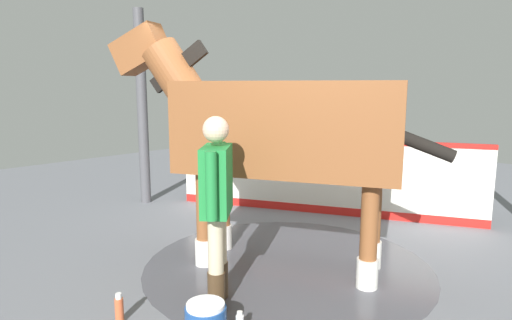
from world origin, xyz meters
The scene contains 7 objects.
ground_plane centered at (0.00, 0.00, -0.01)m, with size 16.00×16.00×0.02m, color slate.
wet_patch centered at (-0.33, -0.07, 0.00)m, with size 2.98×2.98×0.00m, color #4C4C54.
barrier_wall centered at (1.52, 0.79, 0.52)m, with size 1.95×4.07×1.11m.
roof_post_near centered at (0.07, 3.23, 1.51)m, with size 0.16×0.16×3.01m, color #4C4C51.
horse centered at (-0.38, 0.04, 1.43)m, with size 1.83×3.29×2.52m.
handler centered at (-1.35, -0.14, 0.93)m, with size 0.52×0.47×1.62m.
bottle_spray centered at (-2.11, 0.18, 0.11)m, with size 0.07×0.07×0.25m.
Camera 1 is at (-3.71, -2.85, 1.87)m, focal length 31.00 mm.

